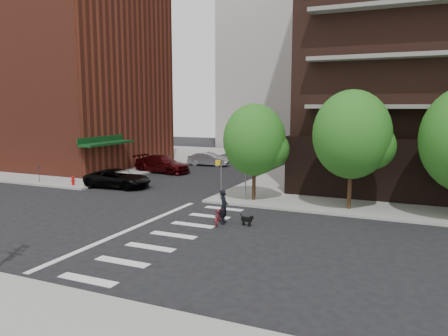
{
  "coord_description": "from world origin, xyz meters",
  "views": [
    {
      "loc": [
        13.52,
        -17.62,
        6.17
      ],
      "look_at": [
        3.0,
        6.0,
        2.5
      ],
      "focal_mm": 35.0,
      "sensor_mm": 36.0,
      "label": 1
    }
  ],
  "objects_px": {
    "fire_hydrant": "(73,180)",
    "parked_car_maroon": "(162,164)",
    "scooter": "(218,215)",
    "dog_walker": "(224,207)",
    "parked_car_black": "(118,179)",
    "parked_car_silver": "(209,159)"
  },
  "relations": [
    {
      "from": "parked_car_black",
      "to": "dog_walker",
      "type": "bearing_deg",
      "value": -122.16
    },
    {
      "from": "dog_walker",
      "to": "fire_hydrant",
      "type": "bearing_deg",
      "value": 60.12
    },
    {
      "from": "parked_car_maroon",
      "to": "scooter",
      "type": "bearing_deg",
      "value": -133.43
    },
    {
      "from": "parked_car_black",
      "to": "scooter",
      "type": "bearing_deg",
      "value": -123.28
    },
    {
      "from": "parked_car_black",
      "to": "dog_walker",
      "type": "distance_m",
      "value": 13.09
    },
    {
      "from": "parked_car_maroon",
      "to": "dog_walker",
      "type": "distance_m",
      "value": 18.84
    },
    {
      "from": "parked_car_black",
      "to": "parked_car_maroon",
      "type": "bearing_deg",
      "value": 2.78
    },
    {
      "from": "scooter",
      "to": "fire_hydrant",
      "type": "bearing_deg",
      "value": 143.78
    },
    {
      "from": "fire_hydrant",
      "to": "parked_car_maroon",
      "type": "distance_m",
      "value": 9.44
    },
    {
      "from": "parked_car_black",
      "to": "parked_car_silver",
      "type": "bearing_deg",
      "value": -7.78
    },
    {
      "from": "parked_car_maroon",
      "to": "dog_walker",
      "type": "relative_size",
      "value": 3.06
    },
    {
      "from": "fire_hydrant",
      "to": "dog_walker",
      "type": "relative_size",
      "value": 0.4
    },
    {
      "from": "scooter",
      "to": "parked_car_maroon",
      "type": "bearing_deg",
      "value": 113.75
    },
    {
      "from": "parked_car_silver",
      "to": "scooter",
      "type": "bearing_deg",
      "value": -157.67
    },
    {
      "from": "fire_hydrant",
      "to": "parked_car_black",
      "type": "distance_m",
      "value": 3.51
    },
    {
      "from": "parked_car_silver",
      "to": "dog_walker",
      "type": "bearing_deg",
      "value": -156.95
    },
    {
      "from": "parked_car_black",
      "to": "parked_car_silver",
      "type": "relative_size",
      "value": 1.19
    },
    {
      "from": "scooter",
      "to": "parked_car_black",
      "type": "bearing_deg",
      "value": 133.84
    },
    {
      "from": "scooter",
      "to": "dog_walker",
      "type": "relative_size",
      "value": 0.99
    },
    {
      "from": "parked_car_silver",
      "to": "scooter",
      "type": "height_order",
      "value": "parked_car_silver"
    },
    {
      "from": "fire_hydrant",
      "to": "dog_walker",
      "type": "xyz_separation_m",
      "value": [
        14.86,
        -4.88,
        0.35
      ]
    },
    {
      "from": "parked_car_silver",
      "to": "dog_walker",
      "type": "distance_m",
      "value": 22.81
    }
  ]
}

